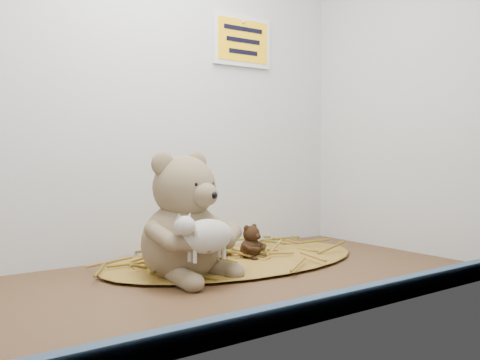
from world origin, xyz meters
TOP-DOWN VIEW (x-y plane):
  - alcove_shell at (0.00, 9.00)cm, footprint 120.40×60.20cm
  - front_rail at (0.00, -28.80)cm, footprint 119.28×2.20cm
  - straw_bed at (16.43, 13.65)cm, footprint 65.37×37.96cm
  - main_teddy at (-1.71, 6.35)cm, footprint 25.28×26.12cm
  - toy_lamb at (-1.71, -2.83)cm, footprint 13.98×8.53cm
  - mini_teddy_tan at (14.09, 16.67)cm, footprint 7.05×7.33cm
  - mini_teddy_brown at (18.77, 10.63)cm, footprint 7.83×8.08cm
  - wall_sign at (30.00, 29.40)cm, footprint 16.00×1.20cm

SIDE VIEW (x-z plane):
  - straw_bed at x=16.43cm, z-range 0.00..1.27cm
  - front_rail at x=0.00cm, z-range 0.00..3.60cm
  - mini_teddy_tan at x=14.09cm, z-range 1.27..8.82cm
  - mini_teddy_brown at x=18.77cm, z-range 1.27..9.16cm
  - toy_lamb at x=-1.71cm, z-range 5.24..14.27cm
  - main_teddy at x=-1.71cm, z-range 0.00..25.60cm
  - alcove_shell at x=0.00cm, z-range -0.20..90.20cm
  - wall_sign at x=30.00cm, z-range 49.50..60.50cm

